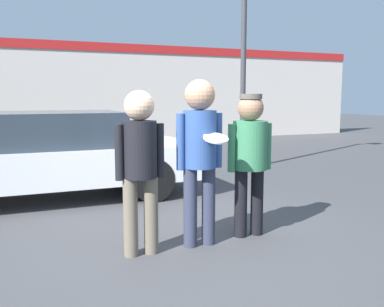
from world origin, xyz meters
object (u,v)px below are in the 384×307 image
object	(u,v)px
parked_car_near	(47,154)
person_middle_with_frisbee	(200,146)
person_left	(140,158)
street_lamp	(251,5)
person_right	(250,151)

from	to	relation	value
parked_car_near	person_middle_with_frisbee	bearing A→B (deg)	-65.35
person_left	person_middle_with_frisbee	bearing A→B (deg)	1.98
person_left	street_lamp	size ratio (longest dim) A/B	0.29
person_right	person_left	bearing A→B (deg)	-175.40
person_middle_with_frisbee	person_right	bearing A→B (deg)	7.20
street_lamp	person_left	bearing A→B (deg)	-131.42
person_left	parked_car_near	bearing A→B (deg)	102.98
person_right	street_lamp	xyz separation A→B (m)	(2.40, 4.14, 2.61)
person_right	street_lamp	world-z (taller)	street_lamp
person_middle_with_frisbee	parked_car_near	size ratio (longest dim) A/B	0.39
person_left	parked_car_near	world-z (taller)	person_left
parked_car_near	street_lamp	distance (m)	5.45
person_right	parked_car_near	world-z (taller)	person_right
person_left	street_lamp	bearing A→B (deg)	48.58
person_left	person_right	size ratio (longest dim) A/B	1.02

